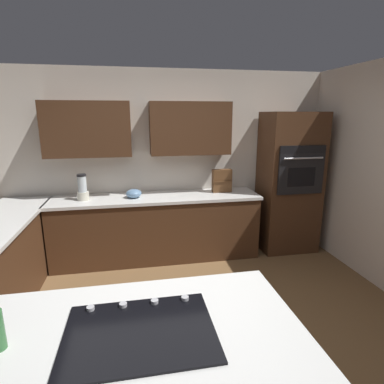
# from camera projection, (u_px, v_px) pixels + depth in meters

# --- Properties ---
(ground_plane) EXTENTS (14.00, 14.00, 0.00)m
(ground_plane) POSITION_uv_depth(u_px,v_px,m) (184.00, 338.00, 2.83)
(ground_plane) COLOR brown
(wall_back) EXTENTS (6.00, 0.44, 2.60)m
(wall_back) POSITION_uv_depth(u_px,v_px,m) (156.00, 155.00, 4.42)
(wall_back) COLOR silver
(wall_back) RESTS_ON ground
(lower_cabinets_back) EXTENTS (2.80, 0.60, 0.86)m
(lower_cabinets_back) POSITION_uv_depth(u_px,v_px,m) (157.00, 229.00, 4.34)
(lower_cabinets_back) COLOR #472B19
(lower_cabinets_back) RESTS_ON ground
(countertop_back) EXTENTS (2.84, 0.64, 0.04)m
(countertop_back) POSITION_uv_depth(u_px,v_px,m) (156.00, 198.00, 4.23)
(countertop_back) COLOR silver
(countertop_back) RESTS_ON lower_cabinets_back
(island_top) EXTENTS (1.71, 1.02, 0.04)m
(island_top) POSITION_uv_depth(u_px,v_px,m) (140.00, 337.00, 1.58)
(island_top) COLOR silver
(island_top) RESTS_ON island_base
(wall_oven) EXTENTS (0.80, 0.66, 2.02)m
(wall_oven) POSITION_uv_depth(u_px,v_px,m) (289.00, 183.00, 4.54)
(wall_oven) COLOR #472B19
(wall_oven) RESTS_ON ground
(cooktop) EXTENTS (0.76, 0.56, 0.03)m
(cooktop) POSITION_uv_depth(u_px,v_px,m) (140.00, 331.00, 1.58)
(cooktop) COLOR black
(cooktop) RESTS_ON island_top
(blender) EXTENTS (0.15, 0.15, 0.34)m
(blender) POSITION_uv_depth(u_px,v_px,m) (83.00, 189.00, 4.01)
(blender) COLOR beige
(blender) RESTS_ON countertop_back
(mixing_bowl) EXTENTS (0.21, 0.21, 0.11)m
(mixing_bowl) POSITION_uv_depth(u_px,v_px,m) (134.00, 193.00, 4.15)
(mixing_bowl) COLOR #668CB2
(mixing_bowl) RESTS_ON countertop_back
(spice_rack) EXTENTS (0.28, 0.11, 0.33)m
(spice_rack) POSITION_uv_depth(u_px,v_px,m) (222.00, 181.00, 4.44)
(spice_rack) COLOR brown
(spice_rack) RESTS_ON countertop_back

